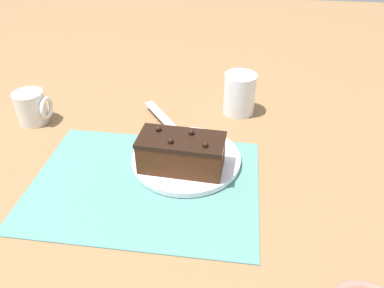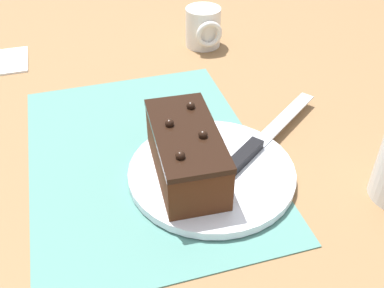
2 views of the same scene
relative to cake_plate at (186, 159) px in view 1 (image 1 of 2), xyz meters
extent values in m
plane|color=olive|center=(-0.07, -0.08, -0.01)|extent=(3.00, 3.00, 0.00)
cube|color=slate|center=(-0.07, -0.08, -0.01)|extent=(0.46, 0.34, 0.00)
cylinder|color=white|center=(0.00, 0.00, 0.00)|extent=(0.24, 0.24, 0.01)
cube|color=#472614|center=(0.00, -0.04, 0.04)|extent=(0.17, 0.09, 0.06)
cube|color=black|center=(0.00, -0.04, 0.07)|extent=(0.18, 0.09, 0.01)
sphere|color=black|center=(-0.05, -0.01, 0.08)|extent=(0.01, 0.01, 0.01)
sphere|color=black|center=(-0.02, -0.05, 0.08)|extent=(0.01, 0.01, 0.01)
sphere|color=black|center=(0.01, -0.02, 0.08)|extent=(0.01, 0.01, 0.01)
sphere|color=black|center=(0.05, -0.06, 0.08)|extent=(0.01, 0.01, 0.01)
cube|color=black|center=(-0.01, 0.05, 0.01)|extent=(0.07, 0.08, 0.01)
cube|color=#B7BABF|center=(-0.08, 0.15, 0.01)|extent=(0.12, 0.15, 0.00)
cylinder|color=white|center=(0.11, 0.24, 0.04)|extent=(0.08, 0.08, 0.11)
cylinder|color=silver|center=(-0.41, 0.12, 0.03)|extent=(0.07, 0.07, 0.08)
torus|color=silver|center=(-0.37, 0.12, 0.03)|extent=(0.01, 0.06, 0.06)
camera|label=1|loc=(0.10, -0.64, 0.50)|focal=35.00mm
camera|label=2|loc=(0.45, -0.16, 0.43)|focal=42.00mm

